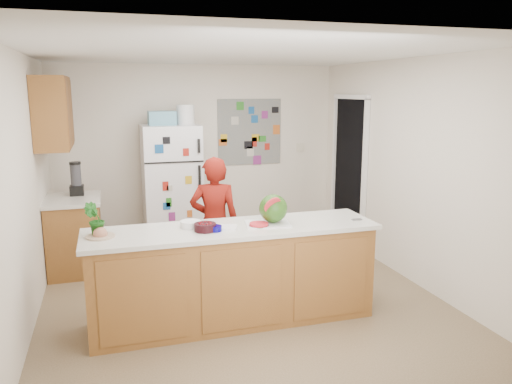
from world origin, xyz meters
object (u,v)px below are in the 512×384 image
object	(u,v)px
person	(215,223)
watermelon	(273,208)
cherry_bowl	(205,227)
refrigerator	(172,188)

from	to	relation	value
person	watermelon	xyz separation A→B (m)	(0.38, -0.85, 0.33)
person	watermelon	distance (m)	0.99
watermelon	cherry_bowl	distance (m)	0.67
person	watermelon	size ratio (longest dim) A/B	5.50
person	cherry_bowl	distance (m)	0.99
cherry_bowl	watermelon	bearing A→B (deg)	6.03
cherry_bowl	refrigerator	bearing A→B (deg)	89.57
refrigerator	person	xyz separation A→B (m)	(0.26, -1.52, -0.12)
watermelon	refrigerator	bearing A→B (deg)	105.15
person	cherry_bowl	size ratio (longest dim) A/B	7.50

